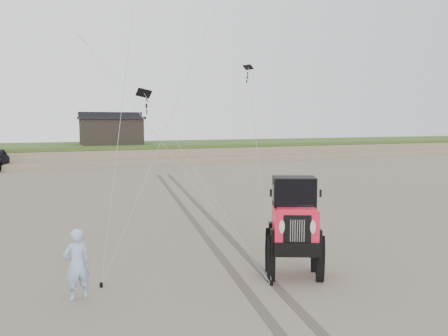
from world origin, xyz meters
The scene contains 8 objects.
ground centered at (0.00, 0.00, 0.00)m, with size 160.00×160.00×0.00m, color #6B6054.
dune_ridge centered at (0.00, 37.50, 0.82)m, with size 160.00×14.25×1.73m.
cabin centered at (2.00, 37.00, 3.24)m, with size 6.40×5.40×3.35m.
jeep centered at (1.93, -0.27, 1.06)m, with size 2.45×5.67×2.11m, color #F71A3B, non-canonical shape.
man centered at (-3.46, 0.31, 0.83)m, with size 0.61×0.40×1.67m, color #80A7C6.
stake_main centered at (-2.88, 0.86, 0.06)m, with size 0.08×0.08×0.12m, color black.
stake_aux centered at (1.10, -0.60, 0.06)m, with size 0.08×0.08×0.12m, color black.
tire_tracks centered at (2.00, 8.00, 0.00)m, with size 5.22×29.74×0.01m.
Camera 1 is at (-3.90, -9.96, 4.09)m, focal length 35.00 mm.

